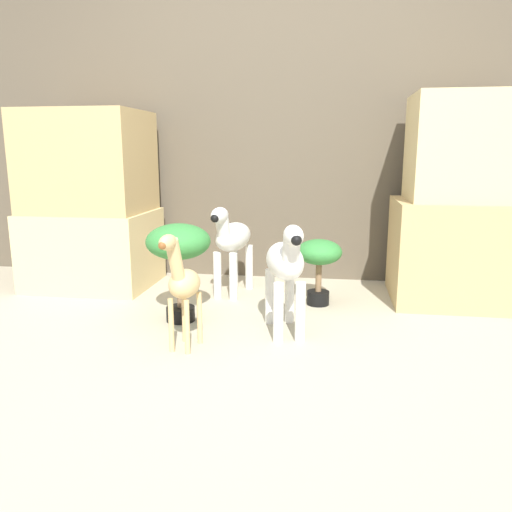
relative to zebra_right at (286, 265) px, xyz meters
name	(u,v)px	position (x,y,z in m)	size (l,w,h in m)	color
ground_plane	(233,359)	(-0.21, -0.39, -0.38)	(14.00, 14.00, 0.00)	#B2A88E
wall_back	(275,135)	(-0.21, 1.28, 0.72)	(6.40, 0.08, 2.20)	brown
rock_pillar_left	(91,203)	(-1.50, 0.80, 0.23)	(0.86, 0.69, 1.26)	#DBC184
rock_pillar_right	(463,210)	(1.08, 0.80, 0.22)	(0.86, 0.69, 1.34)	tan
zebra_right	(286,265)	(0.00, 0.00, 0.00)	(0.30, 0.55, 0.63)	silver
zebra_left	(232,240)	(-0.44, 0.71, 0.00)	(0.27, 0.55, 0.63)	silver
giraffe_figurine	(182,281)	(-0.48, -0.30, -0.03)	(0.18, 0.34, 0.61)	tan
potted_palm_front	(319,258)	(0.16, 0.56, -0.07)	(0.29, 0.29, 0.43)	black
potted_palm_back	(178,248)	(-0.63, 0.12, 0.06)	(0.37, 0.37, 0.58)	black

